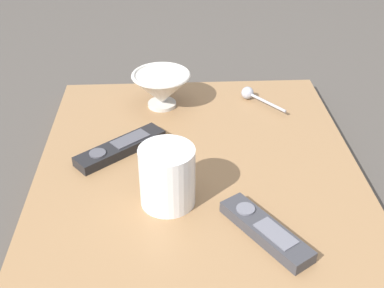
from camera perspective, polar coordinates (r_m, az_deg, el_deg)
The scene contains 7 objects.
ground_plane at distance 0.94m, azimuth 0.66°, elevation -3.57°, with size 6.00×6.00×0.00m, color #47423D.
table at distance 0.93m, azimuth 0.67°, elevation -2.80°, with size 0.66×0.59×0.03m.
cereal_bowl at distance 1.08m, azimuth -3.55°, elevation 6.48°, with size 0.13×0.13×0.08m.
coffee_mug at distance 0.80m, azimuth -2.87°, elevation -3.76°, with size 0.09×0.09×0.10m.
teaspoon at distance 1.12m, azimuth 6.75°, elevation 5.73°, with size 0.10×0.08×0.03m.
tv_remote_near at distance 0.77m, azimuth 8.46°, elevation -9.85°, with size 0.16×0.13×0.02m.
tv_remote_far at distance 0.95m, azimuth -8.24°, elevation -0.41°, with size 0.15×0.17×0.02m.
Camera 1 is at (-0.75, 0.05, 0.56)m, focal length 46.16 mm.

